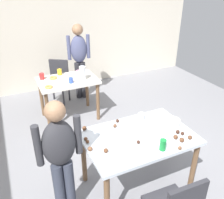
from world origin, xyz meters
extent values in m
plane|color=gray|center=(0.00, 0.00, 0.00)|extent=(6.40, 6.40, 0.00)
cube|color=beige|center=(0.00, 3.20, 1.30)|extent=(6.40, 0.10, 2.60)
cube|color=silver|center=(-0.07, -0.22, 0.73)|extent=(1.22, 0.82, 0.04)
cylinder|color=brown|center=(0.48, -0.57, 0.35)|extent=(0.06, 0.06, 0.71)
cylinder|color=brown|center=(-0.61, 0.13, 0.35)|extent=(0.06, 0.06, 0.71)
cylinder|color=brown|center=(0.48, 0.13, 0.35)|extent=(0.06, 0.06, 0.71)
cube|color=silver|center=(-0.34, 1.70, 0.73)|extent=(0.99, 0.68, 0.04)
cylinder|color=brown|center=(-0.78, 1.42, 0.35)|extent=(0.06, 0.06, 0.71)
cylinder|color=brown|center=(0.10, 1.42, 0.35)|extent=(0.06, 0.06, 0.71)
cylinder|color=brown|center=(-0.78, 1.98, 0.35)|extent=(0.06, 0.06, 0.71)
cylinder|color=brown|center=(0.10, 1.98, 0.35)|extent=(0.06, 0.06, 0.71)
cube|color=#2D2D33|center=(-0.40, 2.32, 0.43)|extent=(0.55, 0.55, 0.04)
cube|color=#2D2D33|center=(-0.30, 2.47, 0.66)|extent=(0.34, 0.24, 0.42)
cylinder|color=#2D2D33|center=(-0.36, 2.09, 0.21)|extent=(0.04, 0.04, 0.41)
cylinder|color=#2D2D33|center=(-0.64, 2.28, 0.21)|extent=(0.04, 0.04, 0.41)
cylinder|color=#2D2D33|center=(-0.17, 2.37, 0.21)|extent=(0.04, 0.04, 0.41)
cylinder|color=#2D2D33|center=(-0.45, 2.56, 0.21)|extent=(0.04, 0.04, 0.41)
cylinder|color=#383D4C|center=(-1.01, -0.25, 0.35)|extent=(0.11, 0.11, 0.70)
cylinder|color=#383D4C|center=(-0.90, -0.24, 0.35)|extent=(0.11, 0.11, 0.70)
ellipsoid|color=#333338|center=(-0.95, -0.25, 0.95)|extent=(0.33, 0.21, 0.50)
sphere|color=#997051|center=(-0.95, -0.25, 1.30)|extent=(0.19, 0.19, 0.19)
cylinder|color=#333338|center=(-1.14, -0.25, 0.99)|extent=(0.07, 0.07, 0.42)
cylinder|color=#333338|center=(-0.76, -0.24, 0.99)|extent=(0.07, 0.07, 0.42)
cylinder|color=#28282D|center=(0.16, 2.39, 0.39)|extent=(0.11, 0.11, 0.77)
cylinder|color=#28282D|center=(0.05, 2.40, 0.39)|extent=(0.11, 0.11, 0.77)
ellipsoid|color=#4C5175|center=(0.11, 2.40, 1.05)|extent=(0.35, 0.24, 0.55)
sphere|color=#997051|center=(0.11, 2.40, 1.43)|extent=(0.21, 0.21, 0.21)
cylinder|color=#4C5175|center=(0.29, 2.37, 1.09)|extent=(0.08, 0.08, 0.47)
cylinder|color=#4C5175|center=(-0.08, 2.42, 1.09)|extent=(0.08, 0.08, 0.47)
cylinder|color=white|center=(0.40, -0.22, 0.79)|extent=(0.16, 0.16, 0.09)
cylinder|color=#198438|center=(0.03, -0.53, 0.81)|extent=(0.07, 0.07, 0.12)
cube|color=silver|center=(-0.25, -0.39, 0.75)|extent=(0.17, 0.02, 0.01)
cylinder|color=white|center=(0.13, 0.06, 0.80)|extent=(0.08, 0.08, 0.09)
sphere|color=#3D2319|center=(0.38, -0.41, 0.77)|extent=(0.04, 0.04, 0.04)
sphere|color=#3D2319|center=(-0.16, 0.13, 0.77)|extent=(0.04, 0.04, 0.04)
sphere|color=brown|center=(0.19, -0.60, 0.77)|extent=(0.04, 0.04, 0.04)
sphere|color=brown|center=(-0.23, 0.04, 0.77)|extent=(0.04, 0.04, 0.04)
sphere|color=brown|center=(-0.63, -0.10, 0.77)|extent=(0.04, 0.04, 0.04)
sphere|color=brown|center=(0.40, -0.51, 0.77)|extent=(0.05, 0.05, 0.05)
sphere|color=brown|center=(0.27, -0.44, 0.78)|extent=(0.05, 0.05, 0.05)
sphere|color=brown|center=(-0.63, -0.05, 0.77)|extent=(0.04, 0.04, 0.04)
sphere|color=brown|center=(0.29, -0.51, 0.78)|extent=(0.05, 0.05, 0.05)
sphere|color=#3D2319|center=(0.35, -0.37, 0.77)|extent=(0.05, 0.05, 0.05)
sphere|color=brown|center=(-0.65, -0.23, 0.77)|extent=(0.05, 0.05, 0.05)
sphere|color=brown|center=(-0.58, 0.14, 0.78)|extent=(0.05, 0.05, 0.05)
sphere|color=brown|center=(-0.51, -0.32, 0.77)|extent=(0.05, 0.05, 0.05)
sphere|color=#3D2319|center=(-0.14, -0.34, 0.77)|extent=(0.04, 0.04, 0.04)
cylinder|color=white|center=(-0.11, 1.58, 0.87)|extent=(0.11, 0.11, 0.24)
cylinder|color=yellow|center=(-0.40, 1.98, 0.80)|extent=(0.08, 0.08, 0.10)
cylinder|color=red|center=(-0.73, 1.90, 0.80)|extent=(0.08, 0.08, 0.11)
cylinder|color=#3351B2|center=(-0.33, 1.53, 0.80)|extent=(0.07, 0.07, 0.09)
torus|color=gold|center=(-0.70, 1.49, 0.77)|extent=(0.12, 0.12, 0.04)
torus|color=gold|center=(-0.55, 1.84, 0.77)|extent=(0.13, 0.13, 0.04)
torus|color=pink|center=(-0.06, 1.92, 0.77)|extent=(0.14, 0.14, 0.04)
camera|label=1|loc=(-1.27, -2.09, 2.35)|focal=38.75mm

